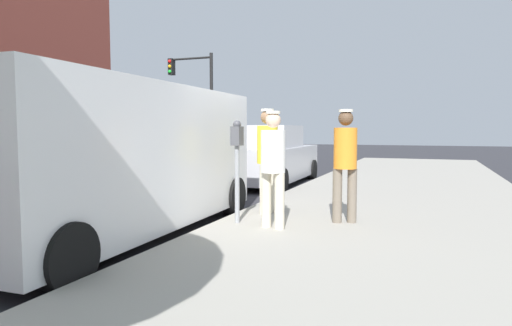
{
  "coord_description": "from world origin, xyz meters",
  "views": [
    {
      "loc": [
        3.99,
        -6.62,
        1.53
      ],
      "look_at": [
        1.65,
        -0.57,
        1.05
      ],
      "focal_mm": 31.46,
      "sensor_mm": 36.0,
      "label": 1
    }
  ],
  "objects": [
    {
      "name": "pedestrian_in_orange",
      "position": [
        2.84,
        0.02,
        1.11
      ],
      "size": [
        0.34,
        0.34,
        1.68
      ],
      "color": "#726656",
      "rests_on": "sidewalk_slab"
    },
    {
      "name": "parking_meter_near",
      "position": [
        1.35,
        -0.57,
        1.18
      ],
      "size": [
        0.14,
        0.18,
        1.52
      ],
      "color": "gray",
      "rests_on": "sidewalk_slab"
    },
    {
      "name": "pedestrian_in_yellow",
      "position": [
        1.51,
        0.31,
        1.14
      ],
      "size": [
        0.34,
        0.36,
        1.72
      ],
      "color": "beige",
      "rests_on": "sidewalk_slab"
    },
    {
      "name": "traffic_light_corner",
      "position": [
        -6.7,
        12.87,
        3.52
      ],
      "size": [
        2.48,
        0.42,
        5.2
      ],
      "color": "black",
      "rests_on": "ground"
    },
    {
      "name": "parked_sedan_ahead",
      "position": [
        -0.23,
        5.27,
        0.75
      ],
      "size": [
        2.02,
        4.44,
        1.65
      ],
      "color": "#BCBCC1",
      "rests_on": "ground"
    },
    {
      "name": "ground_plane",
      "position": [
        0.0,
        0.0,
        0.0
      ],
      "size": [
        80.0,
        80.0,
        0.0
      ],
      "primitive_type": "plane",
      "color": "#2D2D33"
    },
    {
      "name": "pedestrian_in_white",
      "position": [
        1.97,
        -0.73,
        1.09
      ],
      "size": [
        0.35,
        0.34,
        1.64
      ],
      "color": "beige",
      "rests_on": "sidewalk_slab"
    },
    {
      "name": "parked_van",
      "position": [
        -0.15,
        -1.39,
        1.15
      ],
      "size": [
        2.27,
        5.26,
        2.15
      ],
      "color": "white",
      "rests_on": "ground"
    },
    {
      "name": "sidewalk_slab",
      "position": [
        3.5,
        0.0,
        0.07
      ],
      "size": [
        5.0,
        32.0,
        0.15
      ],
      "primitive_type": "cube",
      "color": "#9E998E",
      "rests_on": "ground"
    }
  ]
}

